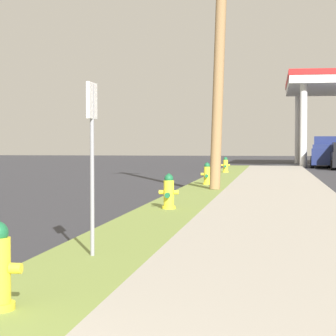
{
  "coord_description": "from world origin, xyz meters",
  "views": [
    {
      "loc": [
        2.87,
        -2.05,
        1.49
      ],
      "look_at": [
        0.65,
        11.85,
        0.98
      ],
      "focal_mm": 70.73,
      "sensor_mm": 36.0,
      "label": 1
    }
  ],
  "objects_px": {
    "truck_tan_at_forecourt": "(333,152)",
    "truck_navy_on_apron": "(329,153)",
    "fire_hydrant_third": "(207,175)",
    "fire_hydrant_fourth": "(226,166)",
    "street_sign_post": "(92,132)",
    "utility_pole_midground": "(220,48)",
    "fire_hydrant_second": "(169,193)"
  },
  "relations": [
    {
      "from": "fire_hydrant_second",
      "to": "fire_hydrant_fourth",
      "type": "height_order",
      "value": "same"
    },
    {
      "from": "truck_tan_at_forecourt",
      "to": "truck_navy_on_apron",
      "type": "distance_m",
      "value": 7.74
    },
    {
      "from": "fire_hydrant_third",
      "to": "street_sign_post",
      "type": "bearing_deg",
      "value": -89.95
    },
    {
      "from": "truck_tan_at_forecourt",
      "to": "truck_navy_on_apron",
      "type": "relative_size",
      "value": 0.98
    },
    {
      "from": "fire_hydrant_second",
      "to": "truck_navy_on_apron",
      "type": "distance_m",
      "value": 29.79
    },
    {
      "from": "street_sign_post",
      "to": "truck_tan_at_forecourt",
      "type": "height_order",
      "value": "street_sign_post"
    },
    {
      "from": "fire_hydrant_second",
      "to": "fire_hydrant_third",
      "type": "height_order",
      "value": "same"
    },
    {
      "from": "fire_hydrant_second",
      "to": "truck_navy_on_apron",
      "type": "bearing_deg",
      "value": 79.05
    },
    {
      "from": "fire_hydrant_third",
      "to": "truck_navy_on_apron",
      "type": "height_order",
      "value": "truck_navy_on_apron"
    },
    {
      "from": "fire_hydrant_fourth",
      "to": "truck_navy_on_apron",
      "type": "bearing_deg",
      "value": 62.98
    },
    {
      "from": "street_sign_post",
      "to": "truck_navy_on_apron",
      "type": "distance_m",
      "value": 35.64
    },
    {
      "from": "truck_navy_on_apron",
      "to": "fire_hydrant_fourth",
      "type": "bearing_deg",
      "value": -117.02
    },
    {
      "from": "truck_tan_at_forecourt",
      "to": "utility_pole_midground",
      "type": "bearing_deg",
      "value": -101.06
    },
    {
      "from": "street_sign_post",
      "to": "truck_tan_at_forecourt",
      "type": "xyz_separation_m",
      "value": [
        6.6,
        42.86,
        -0.72
      ]
    },
    {
      "from": "fire_hydrant_third",
      "to": "utility_pole_midground",
      "type": "relative_size",
      "value": 0.09
    },
    {
      "from": "fire_hydrant_fourth",
      "to": "utility_pole_midground",
      "type": "xyz_separation_m",
      "value": [
        0.66,
        -11.83,
        3.92
      ]
    },
    {
      "from": "utility_pole_midground",
      "to": "truck_tan_at_forecourt",
      "type": "bearing_deg",
      "value": 78.94
    },
    {
      "from": "fire_hydrant_second",
      "to": "fire_hydrant_third",
      "type": "relative_size",
      "value": 1.0
    },
    {
      "from": "fire_hydrant_second",
      "to": "truck_navy_on_apron",
      "type": "relative_size",
      "value": 0.13
    },
    {
      "from": "truck_navy_on_apron",
      "to": "truck_tan_at_forecourt",
      "type": "bearing_deg",
      "value": 83.12
    },
    {
      "from": "fire_hydrant_fourth",
      "to": "utility_pole_midground",
      "type": "bearing_deg",
      "value": -86.82
    },
    {
      "from": "utility_pole_midground",
      "to": "truck_tan_at_forecourt",
      "type": "distance_m",
      "value": 31.55
    },
    {
      "from": "utility_pole_midground",
      "to": "truck_navy_on_apron",
      "type": "height_order",
      "value": "utility_pole_midground"
    },
    {
      "from": "fire_hydrant_third",
      "to": "truck_navy_on_apron",
      "type": "relative_size",
      "value": 0.13
    },
    {
      "from": "fire_hydrant_fourth",
      "to": "truck_navy_on_apron",
      "type": "height_order",
      "value": "truck_navy_on_apron"
    },
    {
      "from": "fire_hydrant_fourth",
      "to": "truck_tan_at_forecourt",
      "type": "bearing_deg",
      "value": 70.6
    },
    {
      "from": "fire_hydrant_third",
      "to": "fire_hydrant_fourth",
      "type": "bearing_deg",
      "value": 90.39
    },
    {
      "from": "street_sign_post",
      "to": "truck_navy_on_apron",
      "type": "bearing_deg",
      "value": 80.85
    },
    {
      "from": "fire_hydrant_third",
      "to": "utility_pole_midground",
      "type": "bearing_deg",
      "value": -75.3
    },
    {
      "from": "truck_navy_on_apron",
      "to": "utility_pole_midground",
      "type": "bearing_deg",
      "value": -102.42
    },
    {
      "from": "fire_hydrant_fourth",
      "to": "utility_pole_midground",
      "type": "distance_m",
      "value": 12.48
    },
    {
      "from": "utility_pole_midground",
      "to": "truck_navy_on_apron",
      "type": "relative_size",
      "value": 1.5
    }
  ]
}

